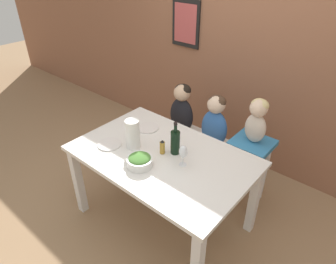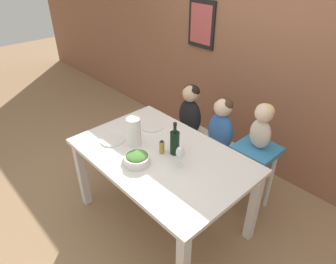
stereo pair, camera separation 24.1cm
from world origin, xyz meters
TOP-DOWN VIEW (x-y plane):
  - ground_plane at (0.00, 0.00)m, footprint 14.00×14.00m
  - wall_back at (-0.00, 1.39)m, footprint 10.00×0.09m
  - dining_table at (0.00, 0.00)m, footprint 1.47×0.96m
  - chair_far_left at (-0.38, 0.74)m, footprint 0.42×0.40m
  - chair_far_center at (0.03, 0.74)m, footprint 0.42×0.40m
  - chair_right_highchair at (0.45, 0.74)m, footprint 0.36×0.34m
  - person_child_left at (-0.38, 0.74)m, footprint 0.28×0.18m
  - person_child_center at (0.03, 0.74)m, footprint 0.28×0.18m
  - person_baby_right at (0.45, 0.74)m, footprint 0.19×0.16m
  - wine_bottle at (0.07, 0.08)m, footprint 0.08×0.08m
  - paper_towel_roll at (-0.25, -0.08)m, footprint 0.12×0.12m
  - wine_glass_near at (0.21, -0.00)m, footprint 0.07×0.07m
  - salad_bowl_large at (-0.03, -0.23)m, footprint 0.21×0.21m
  - dinner_plate_front_left at (-0.43, -0.19)m, footprint 0.21×0.21m
  - dinner_plate_back_left at (-0.37, 0.22)m, footprint 0.21×0.21m
  - condiment_bottle_hot_sauce at (-0.01, 0.01)m, footprint 0.04×0.04m

SIDE VIEW (x-z plane):
  - ground_plane at x=0.00m, z-range 0.00..0.00m
  - chair_far_left at x=-0.38m, z-range 0.16..0.64m
  - chair_far_center at x=0.03m, z-range 0.16..0.64m
  - chair_right_highchair at x=0.45m, z-range 0.20..0.91m
  - dining_table at x=0.00m, z-range 0.28..1.04m
  - person_child_left at x=-0.38m, z-range 0.49..1.04m
  - person_child_center at x=0.03m, z-range 0.49..1.04m
  - dinner_plate_front_left at x=-0.43m, z-range 0.76..0.78m
  - dinner_plate_back_left at x=-0.37m, z-range 0.76..0.78m
  - salad_bowl_large at x=-0.03m, z-range 0.76..0.86m
  - condiment_bottle_hot_sauce at x=-0.01m, z-range 0.76..0.89m
  - wine_bottle at x=0.07m, z-range 0.73..1.02m
  - wine_glass_near at x=0.21m, z-range 0.80..0.97m
  - paper_towel_roll at x=-0.25m, z-range 0.76..1.02m
  - person_baby_right at x=0.45m, z-range 0.74..1.16m
  - wall_back at x=0.00m, z-range 0.00..2.70m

